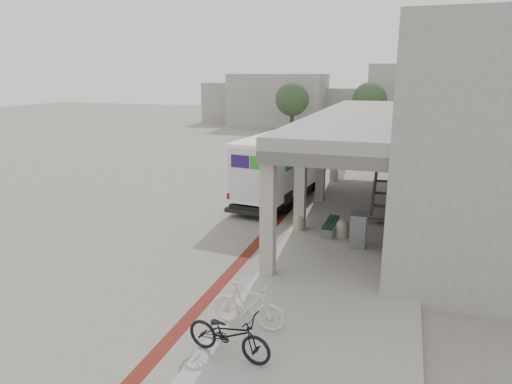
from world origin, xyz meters
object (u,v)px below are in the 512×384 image
(bicycle_black, at_px, (229,334))
(fedex_truck, at_px, (281,166))
(bench, at_px, (331,225))
(bicycle_cream, at_px, (248,305))
(utility_cabinet, at_px, (358,230))

(bicycle_black, bearing_deg, fedex_truck, 19.36)
(bicycle_black, bearing_deg, bench, 3.57)
(fedex_truck, bearing_deg, bicycle_black, -72.93)
(bicycle_black, height_order, bicycle_cream, bicycle_cream)
(bicycle_black, bearing_deg, bicycle_cream, 8.93)
(bench, distance_m, bicycle_black, 7.98)
(utility_cabinet, bearing_deg, bicycle_black, -106.65)
(utility_cabinet, bearing_deg, bicycle_cream, -109.40)
(fedex_truck, relative_size, bench, 4.20)
(utility_cabinet, relative_size, bicycle_black, 0.60)
(bench, distance_m, utility_cabinet, 1.52)
(bench, height_order, bicycle_black, bicycle_black)
(bench, relative_size, utility_cabinet, 1.52)
(bench, bearing_deg, bicycle_cream, -95.39)
(bench, distance_m, bicycle_cream, 6.85)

